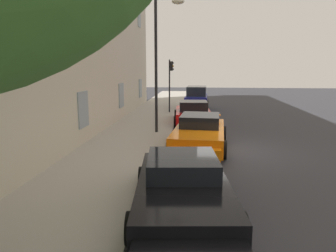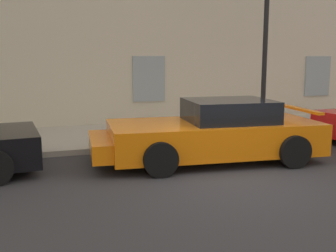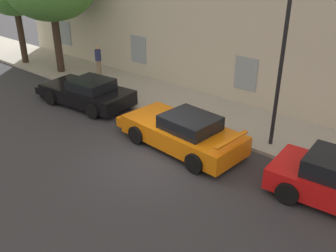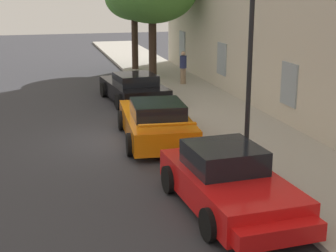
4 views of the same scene
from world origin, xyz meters
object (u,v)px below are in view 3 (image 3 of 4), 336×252
object	(u,v)px
sportscar_red_lead	(85,92)
pedestrian_admiring	(98,60)
street_lamp	(282,25)
sportscar_yellow_flank	(179,131)

from	to	relation	value
sportscar_red_lead	pedestrian_admiring	bearing A→B (deg)	130.08
pedestrian_admiring	sportscar_red_lead	bearing A→B (deg)	-49.92
sportscar_red_lead	street_lamp	bearing A→B (deg)	8.78
street_lamp	pedestrian_admiring	size ratio (longest dim) A/B	3.95
sportscar_red_lead	sportscar_yellow_flank	bearing A→B (deg)	-3.68
sportscar_red_lead	street_lamp	world-z (taller)	street_lamp
sportscar_red_lead	street_lamp	size ratio (longest dim) A/B	0.77
street_lamp	pedestrian_admiring	distance (m)	11.93
sportscar_red_lead	sportscar_yellow_flank	distance (m)	6.00
sportscar_yellow_flank	pedestrian_admiring	size ratio (longest dim) A/B	3.17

